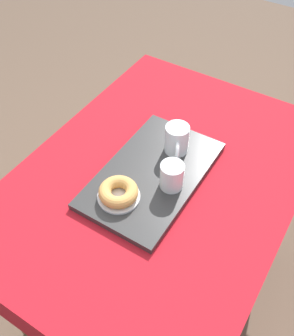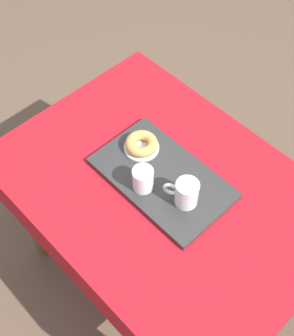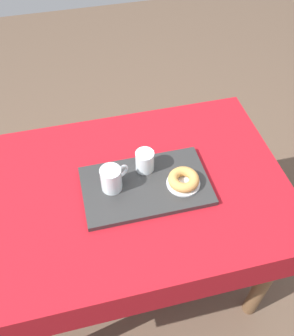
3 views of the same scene
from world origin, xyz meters
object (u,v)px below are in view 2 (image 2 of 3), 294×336
Objects in this scene: serving_tray at (162,178)px; tea_mug_left at (185,194)px; sugar_donut_left at (141,144)px; dining_table at (163,205)px; water_glass_near at (143,180)px; donut_plate_left at (142,148)px.

tea_mug_left is (-0.12, 0.02, 0.06)m from serving_tray.
sugar_donut_left reaches higher than serving_tray.
tea_mug_left reaches higher than serving_tray.
sugar_donut_left is (0.14, -0.03, 0.04)m from serving_tray.
sugar_donut_left is (0.26, -0.05, -0.02)m from tea_mug_left.
tea_mug_left reaches higher than dining_table.
water_glass_near is at bearing 22.62° from tea_mug_left.
serving_tray is at bearing 167.02° from sugar_donut_left.
water_glass_near is at bearing 138.55° from donut_plate_left.
dining_table is 0.14m from serving_tray.
water_glass_near reaches higher than serving_tray.
water_glass_near reaches higher than sugar_donut_left.
tea_mug_left is (-0.10, 0.00, 0.19)m from dining_table.
dining_table is 2.40× the size of serving_tray.
tea_mug_left reaches higher than water_glass_near.
water_glass_near is at bearing 78.92° from serving_tray.
tea_mug_left is 0.26m from sugar_donut_left.
donut_plate_left is (0.14, -0.03, 0.01)m from serving_tray.
sugar_donut_left is (0.00, 0.00, 0.02)m from donut_plate_left.
dining_table is at bearing 163.77° from donut_plate_left.
serving_tray is 0.14m from tea_mug_left.
water_glass_near reaches higher than dining_table.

